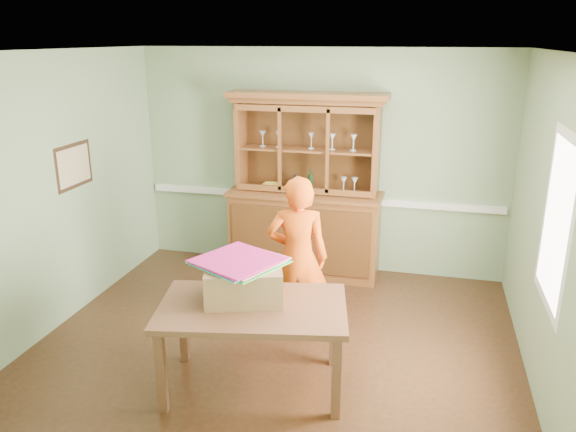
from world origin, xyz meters
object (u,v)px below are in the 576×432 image
(person, at_px, (298,258))
(china_hutch, at_px, (305,212))
(dining_table, at_px, (253,315))
(cardboard_box, at_px, (244,282))

(person, bearing_deg, china_hutch, -90.93)
(dining_table, bearing_deg, cardboard_box, 123.12)
(person, bearing_deg, cardboard_box, 62.42)
(dining_table, height_order, cardboard_box, cardboard_box)
(china_hutch, height_order, cardboard_box, china_hutch)
(cardboard_box, relative_size, person, 0.39)
(china_hutch, distance_m, dining_table, 2.49)
(dining_table, relative_size, person, 1.03)
(china_hutch, relative_size, person, 1.37)
(dining_table, relative_size, cardboard_box, 2.67)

